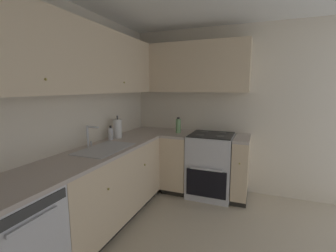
{
  "coord_description": "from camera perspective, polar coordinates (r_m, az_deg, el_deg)",
  "views": [
    {
      "loc": [
        -1.72,
        -0.31,
        1.58
      ],
      "look_at": [
        0.97,
        0.73,
        1.1
      ],
      "focal_mm": 25.05,
      "sensor_mm": 36.0,
      "label": 1
    }
  ],
  "objects": [
    {
      "name": "lower_cabinets_right",
      "position": [
        3.58,
        7.6,
        -9.34
      ],
      "size": [
        0.62,
        1.21,
        0.87
      ],
      "color": "beige",
      "rests_on": "ground_plane"
    },
    {
      "name": "upper_cabinets_back",
      "position": [
        2.64,
        -20.83,
        15.07
      ],
      "size": [
        2.62,
        0.34,
        0.71
      ],
      "color": "beige"
    },
    {
      "name": "oil_bottle",
      "position": [
        3.53,
        2.52,
        0.09
      ],
      "size": [
        0.07,
        0.07,
        0.23
      ],
      "color": "#729E66",
      "rests_on": "countertop_right"
    },
    {
      "name": "oven_range",
      "position": [
        3.55,
        10.39,
        -9.18
      ],
      "size": [
        0.68,
        0.62,
        1.05
      ],
      "color": "silver",
      "rests_on": "ground_plane"
    },
    {
      "name": "sink",
      "position": [
        2.71,
        -15.05,
        -6.24
      ],
      "size": [
        0.67,
        0.4,
        0.1
      ],
      "color": "#B7B7BC",
      "rests_on": "countertop_back"
    },
    {
      "name": "upper_cabinets_right",
      "position": [
        3.6,
        4.88,
        13.92
      ],
      "size": [
        0.32,
        1.76,
        0.71
      ],
      "color": "beige"
    },
    {
      "name": "soap_bottle",
      "position": [
        3.14,
        -13.77,
        -1.83
      ],
      "size": [
        0.06,
        0.06,
        0.19
      ],
      "color": "silver",
      "rests_on": "countertop_back"
    },
    {
      "name": "lower_cabinets_back",
      "position": [
        2.9,
        -14.86,
        -14.16
      ],
      "size": [
        1.73,
        0.62,
        0.87
      ],
      "color": "beige",
      "rests_on": "ground_plane"
    },
    {
      "name": "wall_back",
      "position": [
        2.6,
        -26.66,
        0.68
      ],
      "size": [
        3.85,
        0.05,
        2.46
      ],
      "primitive_type": "cube",
      "color": "beige",
      "rests_on": "ground_plane"
    },
    {
      "name": "wall_right",
      "position": [
        3.65,
        16.21,
        3.5
      ],
      "size": [
        0.05,
        3.27,
        2.46
      ],
      "primitive_type": "cube",
      "color": "beige",
      "rests_on": "ground_plane"
    },
    {
      "name": "faucet",
      "position": [
        2.8,
        -18.62,
        -2.0
      ],
      "size": [
        0.07,
        0.16,
        0.25
      ],
      "color": "silver",
      "rests_on": "countertop_back"
    },
    {
      "name": "countertop_back",
      "position": [
        2.75,
        -15.23,
        -5.57
      ],
      "size": [
        2.94,
        0.6,
        0.03
      ],
      "primitive_type": "cube",
      "color": "#B7A89E",
      "rests_on": "lower_cabinets_back"
    },
    {
      "name": "paper_towel_roll",
      "position": [
        3.23,
        -12.16,
        -0.64
      ],
      "size": [
        0.11,
        0.11,
        0.31
      ],
      "color": "white",
      "rests_on": "countertop_back"
    },
    {
      "name": "countertop_right",
      "position": [
        3.46,
        7.74,
        -2.3
      ],
      "size": [
        0.6,
        1.21,
        0.03
      ],
      "color": "#B7A89E",
      "rests_on": "lower_cabinets_right"
    }
  ]
}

